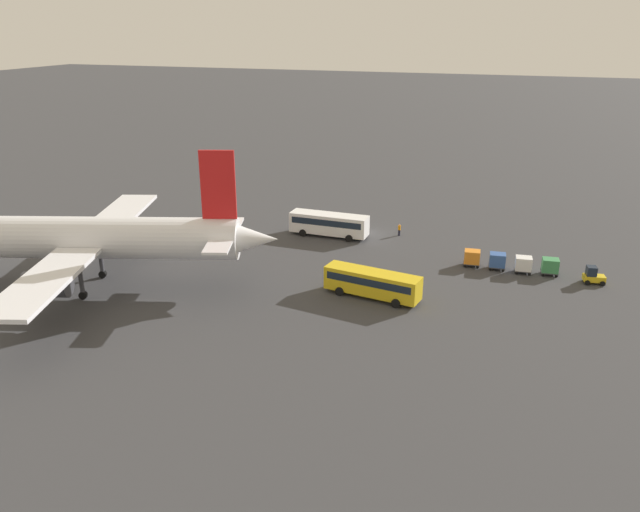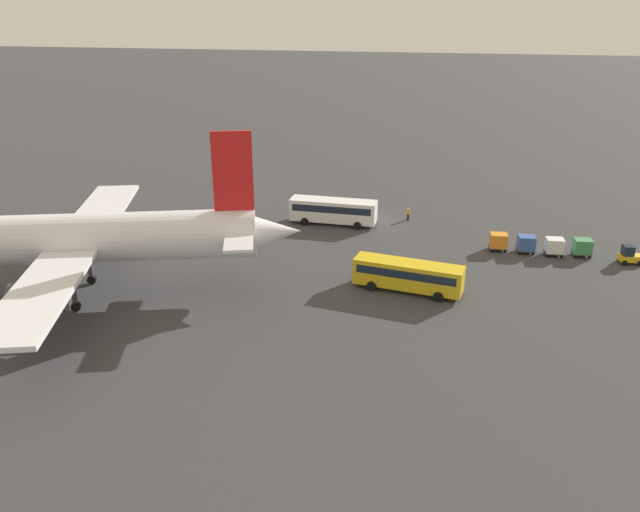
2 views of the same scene
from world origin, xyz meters
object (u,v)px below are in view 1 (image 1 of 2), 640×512
shuttle_bus_far (372,282)px  cargo_cart_green (550,266)px  baggage_tug (593,276)px  cargo_cart_blue (497,260)px  cargo_cart_orange (472,257)px  airplane (75,238)px  worker_person (399,230)px  shuttle_bus_near (329,223)px  cargo_cart_white (523,264)px

shuttle_bus_far → cargo_cart_green: bearing=-135.2°
baggage_tug → cargo_cart_green: baggage_tug is taller
cargo_cart_blue → cargo_cart_orange: size_ratio=1.00×
airplane → cargo_cart_orange: (-41.79, -21.48, -4.84)m
worker_person → cargo_cart_green: size_ratio=0.82×
shuttle_bus_near → cargo_cart_blue: bearing=168.3°
airplane → cargo_cart_blue: size_ratio=21.23×
shuttle_bus_far → cargo_cart_orange: size_ratio=5.22×
airplane → shuttle_bus_near: airplane is taller
airplane → cargo_cart_white: bearing=-173.6°
baggage_tug → cargo_cart_white: 7.88m
airplane → worker_person: 43.41m
baggage_tug → cargo_cart_green: 4.90m
airplane → baggage_tug: size_ratio=17.48×
cargo_cart_green → cargo_cart_white: size_ratio=1.00×
shuttle_bus_far → baggage_tug: bearing=-143.2°
shuttle_bus_near → cargo_cart_orange: 21.29m
baggage_tug → shuttle_bus_far: bearing=17.5°
cargo_cart_blue → cargo_cart_orange: same height
cargo_cart_orange → baggage_tug: bearing=175.9°
cargo_cart_green → cargo_cart_white: (3.08, 0.41, 0.00)m
cargo_cart_white → cargo_cart_blue: bearing=-4.1°
shuttle_bus_far → shuttle_bus_near: bearing=-49.7°
airplane → cargo_cart_white: size_ratio=21.23×
shuttle_bus_near → cargo_cart_green: 30.30m
airplane → cargo_cart_white: airplane is taller
airplane → shuttle_bus_far: 33.62m
airplane → worker_person: airplane is taller
shuttle_bus_near → shuttle_bus_far: 21.65m
worker_person → cargo_cart_orange: 14.18m
cargo_cart_blue → cargo_cart_orange: bearing=-1.9°
cargo_cart_green → baggage_tug: bearing=167.0°
airplane → baggage_tug: bearing=-177.2°
shuttle_bus_near → baggage_tug: shuttle_bus_near is taller
airplane → shuttle_bus_near: size_ratio=4.02×
cargo_cart_blue → baggage_tug: bearing=175.2°
shuttle_bus_near → cargo_cart_white: 27.36m
airplane → cargo_cart_green: (-51.03, -21.57, -4.84)m
shuttle_bus_near → cargo_cart_blue: (-23.67, 5.48, -0.74)m
shuttle_bus_far → airplane: bearing=23.8°
shuttle_bus_far → baggage_tug: 26.48m
cargo_cart_blue → shuttle_bus_far: bearing=46.2°
airplane → baggage_tug: 59.65m
shuttle_bus_far → worker_person: 22.08m
airplane → worker_person: (-30.67, -30.28, -5.16)m
baggage_tug → cargo_cart_green: bearing=-22.9°
worker_person → airplane: bearing=44.6°
airplane → cargo_cart_green: size_ratio=21.23×
baggage_tug → worker_person: baggage_tug is taller
cargo_cart_green → cargo_cart_blue: bearing=1.8°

